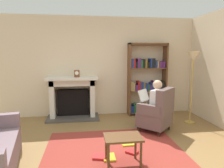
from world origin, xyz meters
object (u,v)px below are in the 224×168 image
at_px(fireplace, 73,96).
at_px(bookshelf, 147,81).
at_px(side_table, 123,141).
at_px(armchair_reading, 157,113).
at_px(mantel_clock, 77,74).
at_px(seated_reader, 153,103).
at_px(floor_lamp, 193,63).

height_order(fireplace, bookshelf, bookshelf).
height_order(bookshelf, side_table, bookshelf).
distance_m(bookshelf, armchair_reading, 1.42).
xyz_separation_m(fireplace, armchair_reading, (1.87, -1.28, -0.16)).
bearing_deg(armchair_reading, fireplace, -79.07).
bearing_deg(mantel_clock, bookshelf, 4.05).
bearing_deg(bookshelf, seated_reader, -101.42).
relative_size(fireplace, floor_lamp, 0.77).
distance_m(bookshelf, seated_reader, 1.29).
bearing_deg(fireplace, floor_lamp, -16.65).
height_order(armchair_reading, seated_reader, seated_reader).
height_order(fireplace, floor_lamp, floor_lamp).
xyz_separation_m(fireplace, bookshelf, (2.04, 0.04, 0.35)).
relative_size(mantel_clock, side_table, 0.32).
distance_m(seated_reader, floor_lamp, 1.43).
bearing_deg(armchair_reading, mantel_clock, -78.71).
bearing_deg(mantel_clock, armchair_reading, -33.88).
height_order(mantel_clock, floor_lamp, floor_lamp).
xyz_separation_m(mantel_clock, floor_lamp, (2.75, -0.76, 0.30)).
bearing_deg(floor_lamp, side_table, -140.31).
xyz_separation_m(seated_reader, floor_lamp, (1.09, 0.33, 0.87)).
xyz_separation_m(fireplace, floor_lamp, (2.88, -0.86, 0.91)).
xyz_separation_m(mantel_clock, bookshelf, (1.92, 0.14, -0.26)).
bearing_deg(fireplace, bookshelf, 1.02).
distance_m(mantel_clock, floor_lamp, 2.87).
bearing_deg(bookshelf, armchair_reading, -97.19).
relative_size(bookshelf, armchair_reading, 2.05).
bearing_deg(seated_reader, mantel_clock, -78.05).
xyz_separation_m(mantel_clock, armchair_reading, (1.75, -1.18, -0.77)).
bearing_deg(floor_lamp, armchair_reading, -157.53).
distance_m(fireplace, armchair_reading, 2.27).
bearing_deg(fireplace, armchair_reading, -34.24).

